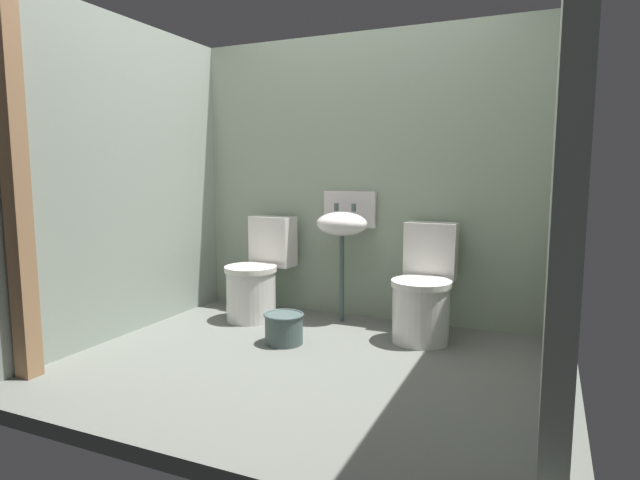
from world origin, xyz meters
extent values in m
cube|color=slate|center=(0.00, 0.00, -0.04)|extent=(3.09, 2.46, 0.08)
cube|color=#94A28B|center=(0.00, 1.08, 1.09)|extent=(3.09, 0.10, 2.18)
cube|color=#919C90|center=(-1.40, 0.10, 1.09)|extent=(0.10, 2.26, 2.18)
cube|color=#98A592|center=(1.40, 0.10, 1.09)|extent=(0.10, 2.26, 2.18)
cube|color=#A27751|center=(-1.28, -0.88, 1.09)|extent=(0.10, 0.10, 2.18)
cylinder|color=white|center=(-0.73, 0.59, 0.19)|extent=(0.42, 0.42, 0.38)
cylinder|color=white|center=(-0.73, 0.59, 0.40)|extent=(0.44, 0.44, 0.04)
cube|color=white|center=(-0.70, 0.89, 0.58)|extent=(0.38, 0.22, 0.40)
cylinder|color=white|center=(0.59, 0.59, 0.19)|extent=(0.38, 0.38, 0.38)
cylinder|color=white|center=(0.59, 0.59, 0.40)|extent=(0.40, 0.40, 0.04)
cube|color=white|center=(0.59, 0.89, 0.58)|extent=(0.36, 0.18, 0.40)
cylinder|color=#455654|center=(-0.08, 0.84, 0.33)|extent=(0.04, 0.04, 0.66)
ellipsoid|color=white|center=(-0.08, 0.84, 0.75)|extent=(0.40, 0.32, 0.18)
cube|color=white|center=(-0.08, 1.01, 0.85)|extent=(0.42, 0.04, 0.28)
cylinder|color=#455654|center=(-0.15, 0.90, 0.87)|extent=(0.04, 0.04, 0.06)
cylinder|color=#455654|center=(-0.01, 0.90, 0.87)|extent=(0.04, 0.04, 0.06)
cylinder|color=#455654|center=(-0.23, 0.19, 0.10)|extent=(0.25, 0.25, 0.20)
torus|color=#435556|center=(-0.23, 0.19, 0.20)|extent=(0.27, 0.27, 0.02)
camera|label=1|loc=(1.34, -2.79, 1.13)|focal=29.27mm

